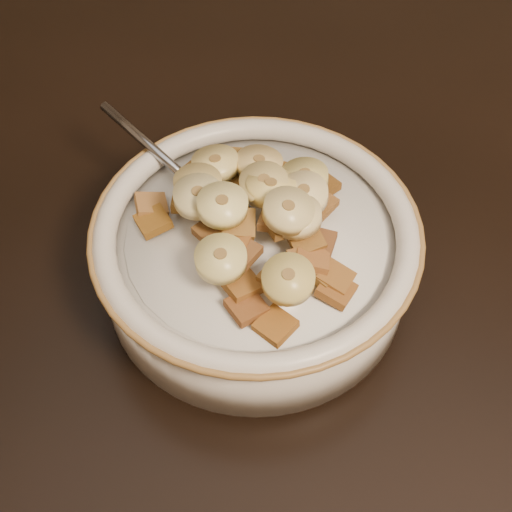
# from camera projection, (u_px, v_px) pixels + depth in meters

# --- Properties ---
(cereal_bowl) EXTENTS (0.20, 0.20, 0.05)m
(cereal_bowl) POSITION_uv_depth(u_px,v_px,m) (256.00, 261.00, 0.48)
(cereal_bowl) COLOR beige
(cereal_bowl) RESTS_ON table
(milk) EXTENTS (0.17, 0.17, 0.00)m
(milk) POSITION_uv_depth(u_px,v_px,m) (256.00, 238.00, 0.46)
(milk) COLOR silver
(milk) RESTS_ON cereal_bowl
(spoon) EXTENTS (0.06, 0.06, 0.01)m
(spoon) POSITION_uv_depth(u_px,v_px,m) (220.00, 208.00, 0.47)
(spoon) COLOR gray
(spoon) RESTS_ON cereal_bowl
(cereal_square_0) EXTENTS (0.03, 0.03, 0.01)m
(cereal_square_0) POSITION_uv_depth(u_px,v_px,m) (335.00, 278.00, 0.43)
(cereal_square_0) COLOR brown
(cereal_square_0) RESTS_ON milk
(cereal_square_1) EXTENTS (0.03, 0.03, 0.01)m
(cereal_square_1) POSITION_uv_depth(u_px,v_px,m) (242.00, 284.00, 0.42)
(cereal_square_1) COLOR brown
(cereal_square_1) RESTS_ON milk
(cereal_square_2) EXTENTS (0.03, 0.03, 0.01)m
(cereal_square_2) POSITION_uv_depth(u_px,v_px,m) (306.00, 263.00, 0.43)
(cereal_square_2) COLOR brown
(cereal_square_2) RESTS_ON milk
(cereal_square_3) EXTENTS (0.02, 0.02, 0.01)m
(cereal_square_3) POSITION_uv_depth(u_px,v_px,m) (312.00, 258.00, 0.43)
(cereal_square_3) COLOR #935929
(cereal_square_3) RESTS_ON milk
(cereal_square_4) EXTENTS (0.03, 0.03, 0.01)m
(cereal_square_4) POSITION_uv_depth(u_px,v_px,m) (282.00, 224.00, 0.44)
(cereal_square_4) COLOR brown
(cereal_square_4) RESTS_ON milk
(cereal_square_5) EXTENTS (0.03, 0.03, 0.01)m
(cereal_square_5) POSITION_uv_depth(u_px,v_px,m) (151.00, 205.00, 0.47)
(cereal_square_5) COLOR #9B5D31
(cereal_square_5) RESTS_ON milk
(cereal_square_6) EXTENTS (0.03, 0.03, 0.01)m
(cereal_square_6) POSITION_uv_depth(u_px,v_px,m) (208.00, 169.00, 0.48)
(cereal_square_6) COLOR #966226
(cereal_square_6) RESTS_ON milk
(cereal_square_7) EXTENTS (0.03, 0.03, 0.01)m
(cereal_square_7) POSITION_uv_depth(u_px,v_px,m) (153.00, 221.00, 0.46)
(cereal_square_7) COLOR brown
(cereal_square_7) RESTS_ON milk
(cereal_square_8) EXTENTS (0.02, 0.03, 0.01)m
(cereal_square_8) POSITION_uv_depth(u_px,v_px,m) (263.00, 181.00, 0.47)
(cereal_square_8) COLOR brown
(cereal_square_8) RESTS_ON milk
(cereal_square_9) EXTENTS (0.02, 0.02, 0.01)m
(cereal_square_9) POSITION_uv_depth(u_px,v_px,m) (318.00, 244.00, 0.44)
(cereal_square_9) COLOR brown
(cereal_square_9) RESTS_ON milk
(cereal_square_10) EXTENTS (0.03, 0.03, 0.01)m
(cereal_square_10) POSITION_uv_depth(u_px,v_px,m) (306.00, 239.00, 0.44)
(cereal_square_10) COLOR brown
(cereal_square_10) RESTS_ON milk
(cereal_square_11) EXTENTS (0.03, 0.03, 0.01)m
(cereal_square_11) POSITION_uv_depth(u_px,v_px,m) (279.00, 275.00, 0.42)
(cereal_square_11) COLOR #9D6529
(cereal_square_11) RESTS_ON milk
(cereal_square_12) EXTENTS (0.03, 0.03, 0.01)m
(cereal_square_12) POSITION_uv_depth(u_px,v_px,m) (336.00, 290.00, 0.43)
(cereal_square_12) COLOR brown
(cereal_square_12) RESTS_ON milk
(cereal_square_13) EXTENTS (0.02, 0.02, 0.01)m
(cereal_square_13) POSITION_uv_depth(u_px,v_px,m) (280.00, 173.00, 0.48)
(cereal_square_13) COLOR brown
(cereal_square_13) RESTS_ON milk
(cereal_square_14) EXTENTS (0.03, 0.03, 0.01)m
(cereal_square_14) POSITION_uv_depth(u_px,v_px,m) (240.00, 252.00, 0.43)
(cereal_square_14) COLOR brown
(cereal_square_14) RESTS_ON milk
(cereal_square_15) EXTENTS (0.03, 0.03, 0.01)m
(cereal_square_15) POSITION_uv_depth(u_px,v_px,m) (247.00, 307.00, 0.42)
(cereal_square_15) COLOR brown
(cereal_square_15) RESTS_ON milk
(cereal_square_16) EXTENTS (0.03, 0.03, 0.01)m
(cereal_square_16) POSITION_uv_depth(u_px,v_px,m) (214.00, 231.00, 0.44)
(cereal_square_16) COLOR brown
(cereal_square_16) RESTS_ON milk
(cereal_square_17) EXTENTS (0.03, 0.03, 0.01)m
(cereal_square_17) POSITION_uv_depth(u_px,v_px,m) (204.00, 167.00, 0.49)
(cereal_square_17) COLOR olive
(cereal_square_17) RESTS_ON milk
(cereal_square_18) EXTENTS (0.03, 0.03, 0.01)m
(cereal_square_18) POSITION_uv_depth(u_px,v_px,m) (318.00, 204.00, 0.46)
(cereal_square_18) COLOR brown
(cereal_square_18) RESTS_ON milk
(cereal_square_19) EXTENTS (0.03, 0.03, 0.01)m
(cereal_square_19) POSITION_uv_depth(u_px,v_px,m) (322.00, 270.00, 0.43)
(cereal_square_19) COLOR brown
(cereal_square_19) RESTS_ON milk
(cereal_square_20) EXTENTS (0.03, 0.03, 0.01)m
(cereal_square_20) POSITION_uv_depth(u_px,v_px,m) (275.00, 326.00, 0.41)
(cereal_square_20) COLOR brown
(cereal_square_20) RESTS_ON milk
(cereal_square_21) EXTENTS (0.02, 0.02, 0.01)m
(cereal_square_21) POSITION_uv_depth(u_px,v_px,m) (188.00, 201.00, 0.46)
(cereal_square_21) COLOR olive
(cereal_square_21) RESTS_ON milk
(cereal_square_22) EXTENTS (0.02, 0.02, 0.01)m
(cereal_square_22) POSITION_uv_depth(u_px,v_px,m) (284.00, 196.00, 0.46)
(cereal_square_22) COLOR brown
(cereal_square_22) RESTS_ON milk
(cereal_square_23) EXTENTS (0.02, 0.02, 0.01)m
(cereal_square_23) POSITION_uv_depth(u_px,v_px,m) (239.00, 224.00, 0.44)
(cereal_square_23) COLOR brown
(cereal_square_23) RESTS_ON milk
(cereal_square_24) EXTENTS (0.02, 0.02, 0.01)m
(cereal_square_24) POSITION_uv_depth(u_px,v_px,m) (229.00, 158.00, 0.49)
(cereal_square_24) COLOR brown
(cereal_square_24) RESTS_ON milk
(cereal_square_25) EXTENTS (0.02, 0.02, 0.01)m
(cereal_square_25) POSITION_uv_depth(u_px,v_px,m) (230.00, 247.00, 0.43)
(cereal_square_25) COLOR brown
(cereal_square_25) RESTS_ON milk
(cereal_square_26) EXTENTS (0.02, 0.02, 0.01)m
(cereal_square_26) POSITION_uv_depth(u_px,v_px,m) (276.00, 219.00, 0.44)
(cereal_square_26) COLOR brown
(cereal_square_26) RESTS_ON milk
(cereal_square_27) EXTENTS (0.03, 0.03, 0.01)m
(cereal_square_27) POSITION_uv_depth(u_px,v_px,m) (235.00, 174.00, 0.48)
(cereal_square_27) COLOR brown
(cereal_square_27) RESTS_ON milk
(cereal_square_28) EXTENTS (0.03, 0.03, 0.01)m
(cereal_square_28) POSITION_uv_depth(u_px,v_px,m) (321.00, 185.00, 0.48)
(cereal_square_28) COLOR brown
(cereal_square_28) RESTS_ON milk
(banana_slice_0) EXTENTS (0.04, 0.04, 0.01)m
(banana_slice_0) POSITION_uv_depth(u_px,v_px,m) (264.00, 184.00, 0.45)
(banana_slice_0) COLOR #D0B965
(banana_slice_0) RESTS_ON milk
(banana_slice_1) EXTENTS (0.03, 0.03, 0.01)m
(banana_slice_1) POSITION_uv_depth(u_px,v_px,m) (221.00, 259.00, 0.42)
(banana_slice_1) COLOR #D0C68A
(banana_slice_1) RESTS_ON milk
(banana_slice_2) EXTENTS (0.04, 0.04, 0.02)m
(banana_slice_2) POSITION_uv_depth(u_px,v_px,m) (288.00, 211.00, 0.43)
(banana_slice_2) COLOR #FEE38F
(banana_slice_2) RESTS_ON milk
(banana_slice_3) EXTENTS (0.04, 0.04, 0.01)m
(banana_slice_3) POSITION_uv_depth(u_px,v_px,m) (304.00, 178.00, 0.46)
(banana_slice_3) COLOR #E6D075
(banana_slice_3) RESTS_ON milk
(banana_slice_4) EXTENTS (0.04, 0.04, 0.02)m
(banana_slice_4) POSITION_uv_depth(u_px,v_px,m) (303.00, 194.00, 0.44)
(banana_slice_4) COLOR beige
(banana_slice_4) RESTS_ON milk
(banana_slice_5) EXTENTS (0.04, 0.04, 0.01)m
(banana_slice_5) POSITION_uv_depth(u_px,v_px,m) (222.00, 205.00, 0.43)
(banana_slice_5) COLOR #FFEC83
(banana_slice_5) RESTS_ON milk
(banana_slice_6) EXTENTS (0.04, 0.04, 0.01)m
(banana_slice_6) POSITION_uv_depth(u_px,v_px,m) (296.00, 216.00, 0.43)
(banana_slice_6) COLOR beige
(banana_slice_6) RESTS_ON milk
(banana_slice_7) EXTENTS (0.04, 0.04, 0.01)m
(banana_slice_7) POSITION_uv_depth(u_px,v_px,m) (215.00, 164.00, 0.47)
(banana_slice_7) COLOR #F0D885
(banana_slice_7) RESTS_ON milk
(banana_slice_8) EXTENTS (0.04, 0.04, 0.02)m
(banana_slice_8) POSITION_uv_depth(u_px,v_px,m) (288.00, 279.00, 0.41)
(banana_slice_8) COLOR #DABE68
(banana_slice_8) RESTS_ON milk
(banana_slice_9) EXTENTS (0.03, 0.03, 0.02)m
(banana_slice_9) POSITION_uv_depth(u_px,v_px,m) (259.00, 164.00, 0.47)
(banana_slice_9) COLOR #E7C379
(banana_slice_9) RESTS_ON milk
(banana_slice_10) EXTENTS (0.04, 0.04, 0.01)m
(banana_slice_10) POSITION_uv_depth(u_px,v_px,m) (198.00, 184.00, 0.45)
(banana_slice_10) COLOR tan
(banana_slice_10) RESTS_ON milk
(banana_slice_11) EXTENTS (0.04, 0.04, 0.01)m
(banana_slice_11) POSITION_uv_depth(u_px,v_px,m) (198.00, 196.00, 0.44)
(banana_slice_11) COLOR beige
(banana_slice_11) RESTS_ON milk
(banana_slice_12) EXTENTS (0.04, 0.04, 0.01)m
(banana_slice_12) POSITION_uv_depth(u_px,v_px,m) (271.00, 187.00, 0.44)
(banana_slice_12) COLOR #FEDE7A
(banana_slice_12) RESTS_ON milk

